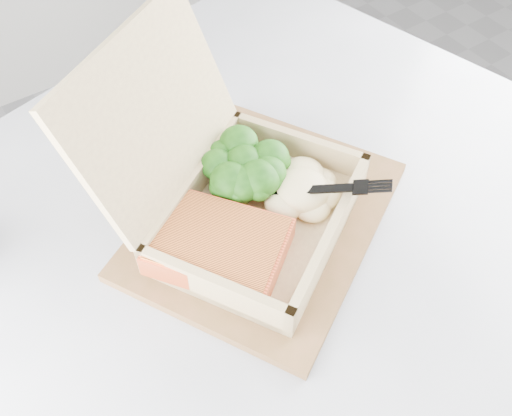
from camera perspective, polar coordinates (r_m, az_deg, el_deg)
cafe_table at (r=0.84m, az=3.04°, el=-10.64°), size 1.06×1.06×0.76m
serving_tray at (r=0.68m, az=0.76°, el=-1.10°), size 0.39×0.37×0.01m
takeout_container at (r=0.64m, az=-3.07°, el=2.49°), size 0.33×0.34×0.21m
salmon_fillet at (r=0.62m, az=-3.71°, el=-3.86°), size 0.17×0.18×0.03m
broccoli_pile at (r=0.68m, az=-1.17°, el=3.98°), size 0.11×0.11×0.04m
mashed_potatoes at (r=0.66m, az=4.62°, el=1.82°), size 0.10×0.09×0.04m
plastic_fork at (r=0.65m, az=3.45°, el=2.06°), size 0.12×0.12×0.03m
receipt at (r=0.78m, az=-7.55°, el=6.30°), size 0.12×0.16×0.00m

